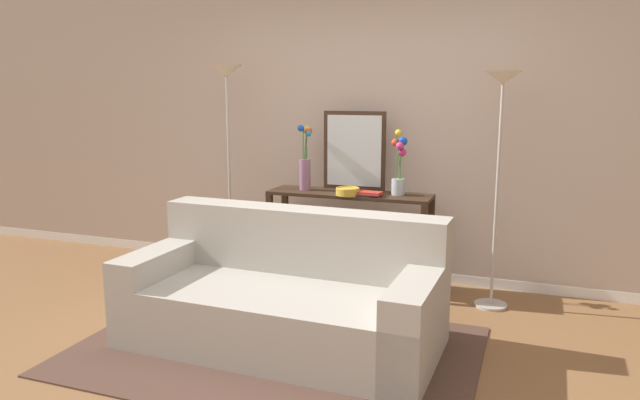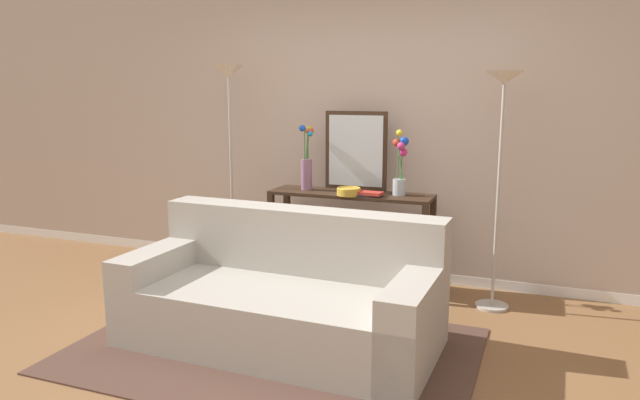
% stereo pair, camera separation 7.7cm
% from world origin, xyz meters
% --- Properties ---
extents(ground_plane, '(16.00, 16.00, 0.02)m').
position_xyz_m(ground_plane, '(0.00, 0.00, -0.01)').
color(ground_plane, brown).
extents(back_wall, '(12.00, 0.15, 2.97)m').
position_xyz_m(back_wall, '(0.00, 1.99, 1.48)').
color(back_wall, white).
rests_on(back_wall, ground).
extents(area_rug, '(2.62, 1.74, 0.01)m').
position_xyz_m(area_rug, '(-0.18, 0.12, 0.01)').
color(area_rug, '#51382D').
rests_on(area_rug, ground).
extents(couch, '(2.12, 1.03, 0.88)m').
position_xyz_m(couch, '(-0.18, 0.28, 0.31)').
color(couch, '#ADA89E').
rests_on(couch, ground).
extents(console_table, '(1.41, 0.39, 0.84)m').
position_xyz_m(console_table, '(-0.12, 1.55, 0.58)').
color(console_table, '#382619').
rests_on(console_table, ground).
extents(floor_lamp_left, '(0.28, 0.28, 1.92)m').
position_xyz_m(floor_lamp_left, '(-1.24, 1.47, 1.51)').
color(floor_lamp_left, '#B7B2A8').
rests_on(floor_lamp_left, ground).
extents(floor_lamp_right, '(0.28, 0.28, 1.85)m').
position_xyz_m(floor_lamp_right, '(1.10, 1.47, 1.45)').
color(floor_lamp_right, '#B7B2A8').
rests_on(floor_lamp_right, ground).
extents(wall_mirror, '(0.56, 0.02, 0.69)m').
position_xyz_m(wall_mirror, '(-0.13, 1.71, 1.18)').
color(wall_mirror, '#382619').
rests_on(wall_mirror, console_table).
extents(vase_tall_flowers, '(0.12, 0.12, 0.57)m').
position_xyz_m(vase_tall_flowers, '(-0.53, 1.56, 1.09)').
color(vase_tall_flowers, gray).
rests_on(vase_tall_flowers, console_table).
extents(vase_short_flowers, '(0.13, 0.13, 0.55)m').
position_xyz_m(vase_short_flowers, '(0.30, 1.59, 1.08)').
color(vase_short_flowers, silver).
rests_on(vase_short_flowers, console_table).
extents(fruit_bowl, '(0.20, 0.20, 0.07)m').
position_xyz_m(fruit_bowl, '(-0.09, 1.42, 0.87)').
color(fruit_bowl, gold).
rests_on(fruit_bowl, console_table).
extents(book_stack, '(0.24, 0.15, 0.04)m').
position_xyz_m(book_stack, '(0.08, 1.43, 0.86)').
color(book_stack, '#2D2D33').
rests_on(book_stack, console_table).
extents(book_row_under_console, '(0.39, 0.18, 0.13)m').
position_xyz_m(book_row_under_console, '(-0.50, 1.55, 0.06)').
color(book_row_under_console, '#236033').
rests_on(book_row_under_console, ground).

